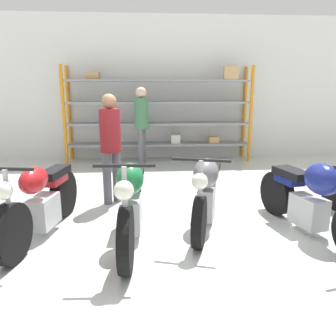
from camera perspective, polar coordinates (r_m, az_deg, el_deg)
ground_plane at (r=4.38m, az=0.35°, el=-10.16°), size 30.00×30.00×0.00m
back_wall at (r=8.70m, az=-1.92°, el=13.65°), size 30.00×0.08×3.60m
shelving_rack at (r=8.34m, az=-1.10°, el=9.75°), size 4.64×0.63×2.35m
motorcycle_red at (r=4.28m, az=-21.24°, el=-5.41°), size 0.60×1.99×1.01m
motorcycle_green at (r=3.89m, az=-6.37°, el=-5.76°), size 0.58×2.15×1.08m
motorcycle_grey at (r=4.41m, az=6.73°, el=-3.62°), size 0.86×2.05×1.02m
motorcycle_blue at (r=4.39m, az=23.91°, el=-4.95°), size 0.81×2.04×1.04m
person_browsing at (r=7.67m, az=-4.62°, el=8.34°), size 0.40×0.40×1.83m
person_near_rack at (r=5.11m, az=-9.99°, el=4.78°), size 0.45×0.45×1.70m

